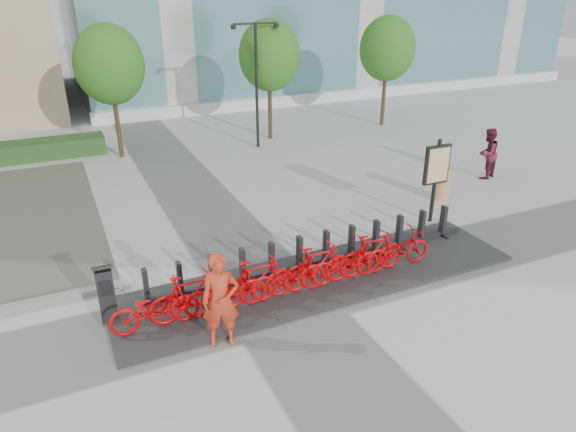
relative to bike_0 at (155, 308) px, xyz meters
name	(u,v)px	position (x,y,z in m)	size (l,w,h in m)	color
ground	(276,299)	(2.60, 0.05, -0.55)	(120.00, 120.00, 0.00)	#B9B9B9
hedge_b	(25,151)	(-2.40, 13.25, -0.20)	(6.00, 1.20, 0.70)	#234616
tree_1	(109,65)	(1.10, 12.05, 3.04)	(2.60, 2.60, 5.10)	#513C1A
tree_2	(269,56)	(7.60, 12.05, 3.04)	(2.60, 2.60, 5.10)	#513C1A
tree_3	(387,49)	(13.60, 12.05, 3.04)	(2.60, 2.60, 5.10)	#513C1A
streetlamp	(256,72)	(6.60, 11.05, 2.59)	(2.00, 0.20, 5.00)	black
dock_pad	(321,278)	(3.90, 0.35, -0.51)	(9.60, 2.40, 0.08)	#2C2C2C
dock_rail_posts	(314,251)	(3.96, 0.82, -0.04)	(8.02, 0.50, 0.85)	black
bike_0	(155,308)	(0.00, 0.00, 0.00)	(0.62, 1.78, 0.93)	#D60104
bike_1	(191,297)	(0.72, 0.00, 0.05)	(0.49, 1.73, 1.04)	#D60104
bike_2	(225,291)	(1.44, 0.00, 0.00)	(0.62, 1.78, 0.93)	#D60104
bike_3	(257,281)	(2.16, 0.00, 0.05)	(0.49, 1.73, 1.04)	#D60104
bike_4	(288,276)	(2.88, 0.00, 0.00)	(0.62, 1.78, 0.93)	#D60104
bike_5	(317,267)	(3.60, 0.00, 0.05)	(0.49, 1.73, 1.04)	#D60104
bike_6	(345,262)	(4.32, 0.00, 0.00)	(0.62, 1.78, 0.93)	#D60104
bike_7	(372,254)	(5.04, 0.00, 0.05)	(0.49, 1.73, 1.04)	#D60104
bike_8	(397,249)	(5.76, 0.00, 0.00)	(0.62, 1.78, 0.93)	#D60104
kiosk	(106,293)	(-0.81, 0.69, 0.15)	(0.40, 0.34, 1.28)	black
worker_red	(221,301)	(1.07, -0.91, 0.41)	(0.70, 0.46, 1.92)	red
pedestrian	(487,154)	(12.51, 4.05, 0.35)	(0.88, 0.68, 1.80)	maroon
construction_barrel	(441,184)	(9.73, 3.10, -0.03)	(0.54, 0.54, 1.04)	#E24904
map_sign	(437,168)	(8.35, 1.88, 1.08)	(0.81, 0.14, 2.46)	black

